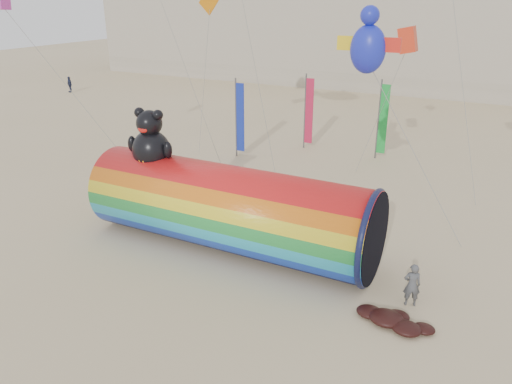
% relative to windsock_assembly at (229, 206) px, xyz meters
% --- Properties ---
extents(ground, '(160.00, 160.00, 0.00)m').
position_rel_windsock_assembly_xyz_m(ground, '(0.34, -0.66, -1.91)').
color(ground, '#CCB58C').
rests_on(ground, ground).
extents(windsock_assembly, '(12.47, 3.80, 5.75)m').
position_rel_windsock_assembly_xyz_m(windsock_assembly, '(0.00, 0.00, 0.00)').
color(windsock_assembly, red).
rests_on(windsock_assembly, ground).
extents(kite_handler, '(0.69, 0.58, 1.63)m').
position_rel_windsock_assembly_xyz_m(kite_handler, '(7.84, -0.86, -1.09)').
color(kite_handler, '#4C4E53').
rests_on(kite_handler, ground).
extents(fabric_bundle, '(2.62, 1.35, 0.41)m').
position_rel_windsock_assembly_xyz_m(fabric_bundle, '(7.56, -2.27, -1.73)').
color(fabric_bundle, '#390F0A').
rests_on(fabric_bundle, ground).
extents(festival_banners, '(9.07, 3.96, 5.20)m').
position_rel_windsock_assembly_xyz_m(festival_banners, '(-1.99, 13.98, 0.73)').
color(festival_banners, '#59595E').
rests_on(festival_banners, ground).
extents(beachgoers, '(73.47, 56.96, 1.83)m').
position_rel_windsock_assembly_xyz_m(beachgoers, '(0.35, -9.72, -1.03)').
color(beachgoers, '#33333F').
rests_on(beachgoers, ground).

